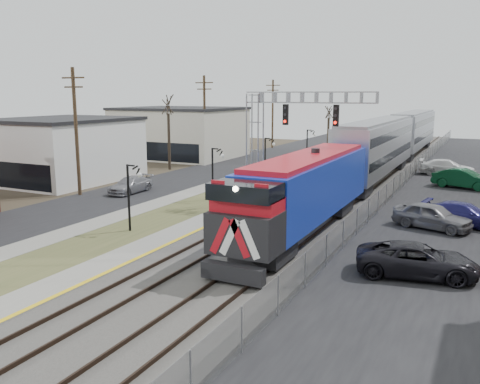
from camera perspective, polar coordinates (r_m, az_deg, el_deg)
The scene contains 21 objects.
street_west at distance 48.51m, azimuth -6.78°, elevation 1.44°, with size 7.00×120.00×0.04m, color black.
sidewalk at distance 46.24m, azimuth -2.09°, elevation 1.07°, with size 2.00×120.00×0.08m, color gray.
grass_median at distance 44.92m, azimuth 1.29°, elevation 0.76°, with size 4.00×120.00×0.06m, color #474E29.
platform at distance 43.75m, azimuth 4.85°, elevation 0.57°, with size 2.00×120.00×0.24m, color gray.
ballast_bed at distance 42.23m, azimuth 11.18°, elevation -0.01°, with size 8.00×120.00×0.20m, color #595651.
platform_edge at distance 43.42m, azimuth 5.94°, elevation 0.64°, with size 0.24×120.00×0.01m, color gold.
track_near at distance 42.74m, azimuth 8.60°, elevation 0.45°, with size 1.58×120.00×0.15m.
track_far at distance 41.84m, azimuth 13.17°, elevation 0.06°, with size 1.58×120.00×0.15m.
train at distance 51.77m, azimuth 15.99°, elevation 4.89°, with size 3.00×63.05×5.33m.
signal_gantry at distance 35.78m, azimuth 4.20°, elevation 7.09°, with size 9.00×1.07×8.15m.
lampposts at distance 30.48m, azimuth -12.06°, elevation -0.61°, with size 0.14×62.14×4.00m.
utility_poles at distance 41.97m, azimuth -17.91°, elevation 6.36°, with size 0.28×80.28×10.00m.
fence at distance 41.25m, azimuth 16.85°, elevation 0.46°, with size 0.04×120.00×1.60m, color gray.
buildings_west at distance 46.38m, azimuth -24.26°, elevation 3.84°, with size 14.00×67.00×7.00m.
bare_trees at distance 52.04m, azimuth -5.58°, elevation 5.09°, with size 12.30×42.30×5.95m.
car_lot_c at distance 23.94m, azimuth 19.27°, elevation -7.32°, with size 2.43×5.27×1.46m, color black.
car_lot_d at distance 33.90m, azimuth 23.90°, elevation -2.39°, with size 1.99×4.89×1.42m, color navy.
car_lot_e at distance 32.43m, azimuth 20.77°, elevation -2.61°, with size 1.84×4.57×1.56m, color slate.
car_lot_f at distance 47.35m, azimuth 23.82°, elevation 1.33°, with size 1.75×5.02×1.66m, color #0C3E21.
car_street_b at distance 42.36m, azimuth -12.21°, elevation 0.75°, with size 1.82×4.48×1.30m, color gray.
car_lot_g at distance 54.40m, azimuth 22.25°, elevation 2.53°, with size 2.15×5.30×1.54m, color white.
Camera 1 is at (14.59, -5.11, 8.00)m, focal length 38.00 mm.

